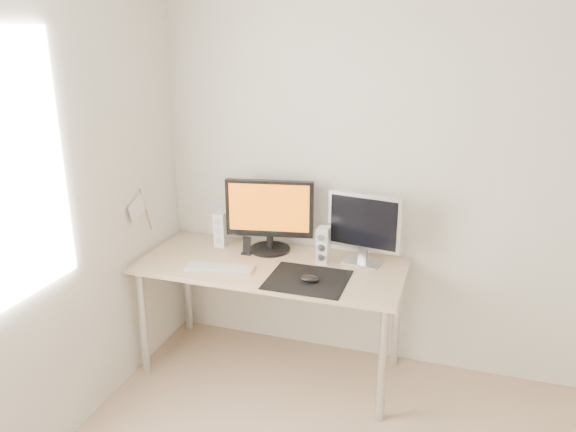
# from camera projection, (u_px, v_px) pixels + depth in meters

# --- Properties ---
(wall_back) EXTENTS (3.50, 0.00, 3.50)m
(wall_back) POSITION_uv_depth(u_px,v_px,m) (441.00, 178.00, 3.29)
(wall_back) COLOR white
(wall_back) RESTS_ON ground
(mousepad) EXTENTS (0.45, 0.40, 0.00)m
(mousepad) POSITION_uv_depth(u_px,v_px,m) (308.00, 280.00, 3.17)
(mousepad) COLOR black
(mousepad) RESTS_ON desk
(mouse) EXTENTS (0.11, 0.06, 0.04)m
(mouse) POSITION_uv_depth(u_px,v_px,m) (310.00, 279.00, 3.13)
(mouse) COLOR black
(mouse) RESTS_ON mousepad
(desk) EXTENTS (1.60, 0.70, 0.73)m
(desk) POSITION_uv_depth(u_px,v_px,m) (271.00, 275.00, 3.42)
(desk) COLOR #D1B587
(desk) RESTS_ON ground
(main_monitor) EXTENTS (0.55, 0.30, 0.47)m
(main_monitor) POSITION_uv_depth(u_px,v_px,m) (270.00, 213.00, 3.50)
(main_monitor) COLOR black
(main_monitor) RESTS_ON desk
(second_monitor) EXTENTS (0.45, 0.19, 0.43)m
(second_monitor) POSITION_uv_depth(u_px,v_px,m) (364.00, 226.00, 3.32)
(second_monitor) COLOR silver
(second_monitor) RESTS_ON desk
(speaker_left) EXTENTS (0.07, 0.09, 0.23)m
(speaker_left) POSITION_uv_depth(u_px,v_px,m) (221.00, 230.00, 3.63)
(speaker_left) COLOR white
(speaker_left) RESTS_ON desk
(speaker_right) EXTENTS (0.07, 0.09, 0.23)m
(speaker_right) POSITION_uv_depth(u_px,v_px,m) (323.00, 245.00, 3.37)
(speaker_right) COLOR silver
(speaker_right) RESTS_ON desk
(keyboard) EXTENTS (0.43, 0.17, 0.02)m
(keyboard) POSITION_uv_depth(u_px,v_px,m) (219.00, 268.00, 3.32)
(keyboard) COLOR #BDBDC0
(keyboard) RESTS_ON desk
(phone_dock) EXTENTS (0.06, 0.05, 0.11)m
(phone_dock) POSITION_uv_depth(u_px,v_px,m) (247.00, 249.00, 3.53)
(phone_dock) COLOR black
(phone_dock) RESTS_ON desk
(pennant) EXTENTS (0.01, 0.23, 0.29)m
(pennant) POSITION_uv_depth(u_px,v_px,m) (140.00, 208.00, 3.39)
(pennant) COLOR #A57F54
(pennant) RESTS_ON wall_left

